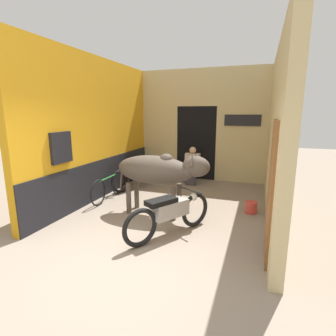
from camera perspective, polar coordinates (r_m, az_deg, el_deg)
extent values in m
plane|color=gray|center=(4.24, -9.78, -19.39)|extent=(30.00, 30.00, 0.00)
cube|color=orange|center=(7.02, -15.16, 8.16)|extent=(0.18, 5.28, 3.55)
cube|color=black|center=(7.16, -13.93, -2.09)|extent=(0.03, 5.28, 0.99)
cube|color=black|center=(5.81, -22.27, 4.14)|extent=(0.08, 0.56, 0.64)
cube|color=#D1BC84|center=(8.74, 7.62, 17.01)|extent=(4.09, 0.18, 1.16)
cube|color=#D1BC84|center=(9.17, -1.52, 5.75)|extent=(1.23, 0.18, 2.39)
cube|color=#D1BC84|center=(8.59, 15.60, 4.88)|extent=(1.56, 0.18, 2.39)
cube|color=black|center=(9.14, 6.76, 5.65)|extent=(1.30, 0.90, 2.39)
cube|color=black|center=(8.42, 15.90, 9.96)|extent=(1.08, 0.03, 0.34)
cube|color=#D1BC84|center=(5.80, 22.60, 6.93)|extent=(0.18, 5.28, 3.55)
cube|color=brown|center=(4.25, 21.48, -4.54)|extent=(0.05, 1.00, 2.10)
ellipsoid|color=#4C4238|center=(5.63, -3.20, -0.38)|extent=(1.74, 0.74, 0.62)
ellipsoid|color=#4C4238|center=(5.45, -0.39, 1.96)|extent=(0.31, 0.28, 0.23)
cylinder|color=#4C4238|center=(5.33, 4.44, -0.57)|extent=(0.42, 0.31, 0.41)
ellipsoid|color=#4C4238|center=(5.26, 6.12, 0.32)|extent=(0.59, 0.39, 0.42)
cylinder|color=#4C4238|center=(6.06, -10.10, -1.76)|extent=(0.13, 0.05, 0.62)
cylinder|color=#4C4238|center=(5.76, 2.45, -6.75)|extent=(0.11, 0.11, 0.69)
cylinder|color=#4C4238|center=(5.44, 1.13, -7.87)|extent=(0.11, 0.11, 0.69)
cylinder|color=#4C4238|center=(6.18, -6.85, -5.49)|extent=(0.11, 0.11, 0.69)
cylinder|color=#4C4238|center=(5.89, -8.56, -6.44)|extent=(0.11, 0.11, 0.69)
cone|color=#473D33|center=(5.38, 6.15, 2.29)|extent=(0.08, 0.18, 0.26)
cone|color=#473D33|center=(5.10, 5.21, 1.78)|extent=(0.08, 0.18, 0.26)
torus|color=black|center=(4.45, -6.10, -12.80)|extent=(0.42, 0.61, 0.67)
torus|color=black|center=(5.20, 5.90, -9.05)|extent=(0.42, 0.61, 0.67)
cube|color=#9E9993|center=(4.73, 0.41, -8.87)|extent=(0.60, 0.75, 0.28)
cube|color=black|center=(4.56, -1.46, -7.29)|extent=(0.51, 0.62, 0.09)
cylinder|color=black|center=(4.97, 4.86, -4.82)|extent=(0.51, 0.33, 0.03)
sphere|color=silver|center=(5.07, 5.56, -6.29)|extent=(0.15, 0.15, 0.15)
torus|color=black|center=(7.39, -10.24, -2.77)|extent=(0.30, 0.66, 0.67)
torus|color=black|center=(8.23, -3.72, -1.08)|extent=(0.30, 0.66, 0.67)
cube|color=maroon|center=(7.76, -6.84, -0.61)|extent=(0.49, 0.74, 0.28)
cube|color=black|center=(7.59, -7.87, 0.48)|extent=(0.43, 0.60, 0.09)
cylinder|color=black|center=(8.05, -4.42, 1.73)|extent=(0.56, 0.22, 0.03)
sphere|color=silver|center=(8.14, -3.98, 0.75)|extent=(0.15, 0.15, 0.15)
torus|color=black|center=(6.48, -14.95, -5.23)|extent=(0.05, 0.64, 0.64)
torus|color=black|center=(7.29, -10.83, -3.12)|extent=(0.05, 0.64, 0.64)
cylinder|color=green|center=(6.82, -12.86, -2.04)|extent=(0.05, 0.80, 0.03)
cylinder|color=black|center=(7.14, -11.26, -0.83)|extent=(0.44, 0.04, 0.03)
cube|color=#3D3842|center=(8.08, 5.01, -2.24)|extent=(0.31, 0.14, 0.43)
cube|color=#3D3842|center=(8.10, 5.20, -0.29)|extent=(0.31, 0.32, 0.11)
cube|color=beige|center=(8.12, 5.36, 1.49)|extent=(0.45, 0.20, 0.49)
sphere|color=tan|center=(8.07, 5.41, 3.91)|extent=(0.20, 0.20, 0.20)
cylinder|color=#2856B2|center=(8.48, 3.93, -1.67)|extent=(0.20, 0.20, 0.39)
cylinder|color=#2856B2|center=(8.43, 3.95, -0.26)|extent=(0.29, 0.29, 0.04)
cylinder|color=#C63D33|center=(6.17, 17.63, -8.14)|extent=(0.26, 0.26, 0.26)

